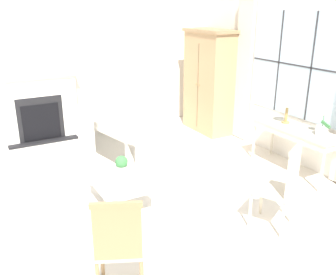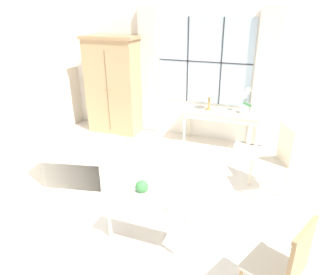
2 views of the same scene
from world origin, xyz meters
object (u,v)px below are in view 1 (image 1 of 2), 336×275
side_chair_wooden (283,183)px  console_table (297,133)px  potted_plant_small (122,164)px  armoire (209,81)px  coffee_table (119,182)px  potted_orchid (323,122)px  accent_chair_wooden (119,242)px  pillar_candle (123,185)px  armchair_upholstered (129,139)px  fireplace (38,104)px  table_lamp (288,102)px

side_chair_wooden → console_table: bearing=128.4°
console_table → potted_plant_small: 2.74m
armoire → coffee_table: armoire is taller
potted_orchid → accent_chair_wooden: size_ratio=0.49×
pillar_candle → accent_chair_wooden: bearing=-23.9°
armchair_upholstered → potted_orchid: bearing=40.8°
armchair_upholstered → accent_chair_wooden: 3.45m
fireplace → accent_chair_wooden: (4.57, -0.22, -0.16)m
table_lamp → potted_orchid: bearing=1.5°
accent_chair_wooden → pillar_candle: (-1.20, 0.53, -0.12)m
accent_chair_wooden → potted_plant_small: 1.81m
potted_plant_small → armoire: bearing=125.0°
armchair_upholstered → side_chair_wooden: 3.08m
armchair_upholstered → pillar_candle: armchair_upholstered is taller
armoire → console_table: size_ratio=1.39×
side_chair_wooden → coffee_table: side_chair_wooden is taller
armoire → accent_chair_wooden: armoire is taller
armchair_upholstered → pillar_candle: (1.91, -0.90, 0.17)m
console_table → potted_plant_small: size_ratio=6.24×
console_table → armchair_upholstered: armchair_upholstered is taller
potted_plant_small → pillar_candle: potted_plant_small is taller
fireplace → pillar_candle: size_ratio=15.39×
table_lamp → armchair_upholstered: bearing=-129.6°
armoire → armchair_upholstered: armoire is taller
fireplace → coffee_table: (3.07, 0.38, -0.39)m
console_table → coffee_table: bearing=-96.3°
potted_orchid → armchair_upholstered: bearing=-139.2°
potted_orchid → pillar_candle: bearing=-98.2°
table_lamp → armchair_upholstered: (-1.66, -2.00, -0.78)m
armchair_upholstered → potted_plant_small: armchair_upholstered is taller
fireplace → potted_plant_small: bearing=9.5°
console_table → potted_plant_small: (-0.47, -2.70, -0.13)m
potted_orchid → side_chair_wooden: 1.59m
console_table → pillar_candle: size_ratio=10.49×
potted_orchid → potted_plant_small: size_ratio=2.12×
console_table → side_chair_wooden: bearing=-51.6°
fireplace → table_lamp: size_ratio=4.85×
fireplace → potted_plant_small: 2.96m
fireplace → console_table: fireplace is taller
side_chair_wooden → pillar_candle: bearing=-125.7°
console_table → coffee_table: (-0.31, -2.81, -0.29)m
potted_plant_small → pillar_candle: bearing=-20.5°
pillar_candle → console_table: bearing=89.8°
fireplace → side_chair_wooden: size_ratio=2.06×
armoire → potted_orchid: 2.77m
fireplace → console_table: (3.38, 3.18, -0.09)m
fireplace → armoire: fireplace is taller
side_chair_wooden → accent_chair_wooden: size_ratio=1.04×
console_table → pillar_candle: 2.88m
side_chair_wooden → potted_plant_small: 2.05m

